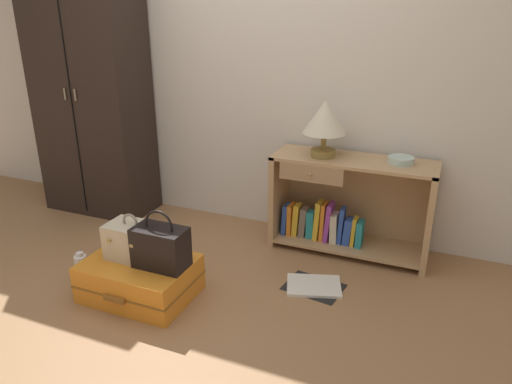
{
  "coord_description": "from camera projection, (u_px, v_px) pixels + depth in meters",
  "views": [
    {
      "loc": [
        1.41,
        -1.91,
        1.68
      ],
      "look_at": [
        0.3,
        0.75,
        0.55
      ],
      "focal_mm": 33.83,
      "sensor_mm": 36.0,
      "label": 1
    }
  ],
  "objects": [
    {
      "name": "bowl",
      "position": [
        401.0,
        160.0,
        3.17
      ],
      "size": [
        0.17,
        0.17,
        0.04
      ],
      "primitive_type": "cylinder",
      "color": "silver",
      "rests_on": "bookshelf"
    },
    {
      "name": "bookshelf",
      "position": [
        345.0,
        206.0,
        3.43
      ],
      "size": [
        1.11,
        0.39,
        0.69
      ],
      "color": "tan",
      "rests_on": "ground_plane"
    },
    {
      "name": "handbag",
      "position": [
        161.0,
        247.0,
        2.8
      ],
      "size": [
        0.31,
        0.18,
        0.36
      ],
      "color": "black",
      "rests_on": "suitcase_large"
    },
    {
      "name": "open_book_on_floor",
      "position": [
        314.0,
        286.0,
        3.06
      ],
      "size": [
        0.4,
        0.34,
        0.02
      ],
      "color": "white",
      "rests_on": "ground_plane"
    },
    {
      "name": "table_lamp",
      "position": [
        325.0,
        120.0,
        3.24
      ],
      "size": [
        0.3,
        0.3,
        0.39
      ],
      "color": "olive",
      "rests_on": "bookshelf"
    },
    {
      "name": "bottle",
      "position": [
        82.0,
        268.0,
        3.1
      ],
      "size": [
        0.08,
        0.08,
        0.2
      ],
      "color": "white",
      "rests_on": "ground_plane"
    },
    {
      "name": "train_case",
      "position": [
        132.0,
        241.0,
        2.91
      ],
      "size": [
        0.29,
        0.22,
        0.29
      ],
      "color": "beige",
      "rests_on": "suitcase_large"
    },
    {
      "name": "ground_plane",
      "position": [
        157.0,
        318.0,
        2.76
      ],
      "size": [
        9.0,
        9.0,
        0.0
      ],
      "primitive_type": "plane",
      "color": "#9E7047"
    },
    {
      "name": "back_wall",
      "position": [
        257.0,
        58.0,
        3.58
      ],
      "size": [
        6.4,
        0.1,
        2.6
      ],
      "primitive_type": "cube",
      "color": "silver",
      "rests_on": "ground_plane"
    },
    {
      "name": "suitcase_large",
      "position": [
        140.0,
        278.0,
        2.94
      ],
      "size": [
        0.65,
        0.49,
        0.24
      ],
      "color": "orange",
      "rests_on": "ground_plane"
    },
    {
      "name": "wardrobe",
      "position": [
        91.0,
        90.0,
        3.9
      ],
      "size": [
        0.9,
        0.47,
        2.06
      ],
      "color": "black",
      "rests_on": "ground_plane"
    }
  ]
}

